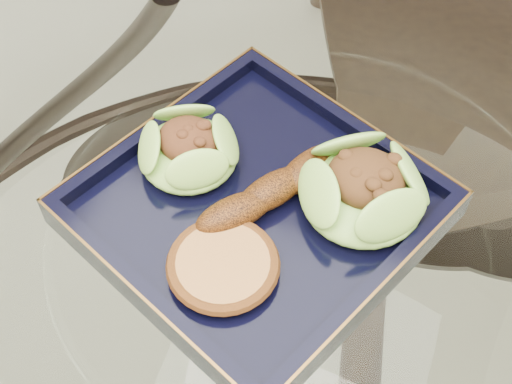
% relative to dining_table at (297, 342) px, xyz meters
% --- Properties ---
extents(dining_table, '(1.13, 1.13, 0.77)m').
position_rel_dining_table_xyz_m(dining_table, '(0.00, 0.00, 0.00)').
color(dining_table, white).
rests_on(dining_table, ground).
extents(dining_chair, '(0.51, 0.51, 0.88)m').
position_rel_dining_table_xyz_m(dining_chair, '(0.03, 0.53, -0.11)').
color(dining_chair, black).
rests_on(dining_chair, ground).
extents(navy_plate, '(0.35, 0.35, 0.02)m').
position_rel_dining_table_xyz_m(navy_plate, '(-0.06, 0.03, 0.17)').
color(navy_plate, black).
rests_on(navy_plate, dining_table).
extents(lettuce_wrap_left, '(0.11, 0.11, 0.03)m').
position_rel_dining_table_xyz_m(lettuce_wrap_left, '(-0.13, 0.05, 0.20)').
color(lettuce_wrap_left, '#61AC32').
rests_on(lettuce_wrap_left, navy_plate).
extents(lettuce_wrap_right, '(0.14, 0.14, 0.04)m').
position_rel_dining_table_xyz_m(lettuce_wrap_right, '(0.03, 0.06, 0.20)').
color(lettuce_wrap_right, olive).
rests_on(lettuce_wrap_right, navy_plate).
extents(roasted_plantain, '(0.10, 0.14, 0.03)m').
position_rel_dining_table_xyz_m(roasted_plantain, '(-0.05, 0.04, 0.20)').
color(roasted_plantain, '#562A09').
rests_on(roasted_plantain, navy_plate).
extents(crumb_patty, '(0.11, 0.11, 0.02)m').
position_rel_dining_table_xyz_m(crumb_patty, '(-0.06, -0.05, 0.19)').
color(crumb_patty, '#AF763A').
rests_on(crumb_patty, navy_plate).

